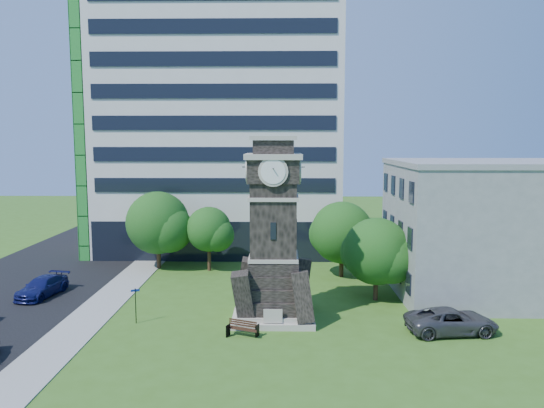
{
  "coord_description": "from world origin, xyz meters",
  "views": [
    {
      "loc": [
        3.52,
        -32.82,
        11.96
      ],
      "look_at": [
        2.78,
        8.3,
        6.99
      ],
      "focal_mm": 35.0,
      "sensor_mm": 36.0,
      "label": 1
    }
  ],
  "objects_px": {
    "clock_tower": "(274,241)",
    "park_bench": "(243,328)",
    "car_east_lot": "(451,321)",
    "car_street_north": "(42,287)",
    "street_sign": "(136,301)"
  },
  "relations": [
    {
      "from": "car_street_north",
      "to": "street_sign",
      "type": "height_order",
      "value": "street_sign"
    },
    {
      "from": "car_east_lot",
      "to": "street_sign",
      "type": "distance_m",
      "value": 20.2
    },
    {
      "from": "clock_tower",
      "to": "park_bench",
      "type": "bearing_deg",
      "value": -117.26
    },
    {
      "from": "park_bench",
      "to": "clock_tower",
      "type": "bearing_deg",
      "value": 85.49
    },
    {
      "from": "car_east_lot",
      "to": "park_bench",
      "type": "xyz_separation_m",
      "value": [
        -12.96,
        -0.75,
        -0.26
      ]
    },
    {
      "from": "clock_tower",
      "to": "car_street_north",
      "type": "relative_size",
      "value": 2.42
    },
    {
      "from": "car_east_lot",
      "to": "park_bench",
      "type": "height_order",
      "value": "car_east_lot"
    },
    {
      "from": "clock_tower",
      "to": "car_east_lot",
      "type": "xyz_separation_m",
      "value": [
        11.13,
        -2.8,
        -4.5
      ]
    },
    {
      "from": "car_street_north",
      "to": "car_east_lot",
      "type": "distance_m",
      "value": 29.93
    },
    {
      "from": "car_east_lot",
      "to": "street_sign",
      "type": "height_order",
      "value": "street_sign"
    },
    {
      "from": "park_bench",
      "to": "car_east_lot",
      "type": "bearing_deg",
      "value": 26.06
    },
    {
      "from": "car_street_north",
      "to": "park_bench",
      "type": "xyz_separation_m",
      "value": [
        16.06,
        -8.09,
        -0.21
      ]
    },
    {
      "from": "car_street_north",
      "to": "clock_tower",
      "type": "bearing_deg",
      "value": -4.47
    },
    {
      "from": "clock_tower",
      "to": "car_east_lot",
      "type": "bearing_deg",
      "value": -14.14
    },
    {
      "from": "clock_tower",
      "to": "park_bench",
      "type": "xyz_separation_m",
      "value": [
        -1.83,
        -3.55,
        -4.76
      ]
    }
  ]
}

